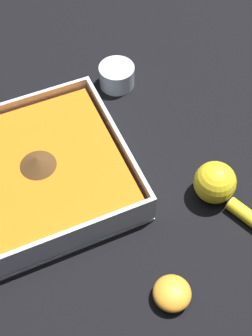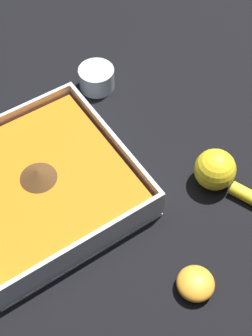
{
  "view_description": "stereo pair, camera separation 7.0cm",
  "coord_description": "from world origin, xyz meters",
  "px_view_note": "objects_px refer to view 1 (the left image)",
  "views": [
    {
      "loc": [
        -0.42,
        0.05,
        0.6
      ],
      "look_at": [
        -0.05,
        -0.11,
        0.03
      ],
      "focal_mm": 50.0,
      "sensor_mm": 36.0,
      "label": 1
    },
    {
      "loc": [
        -0.39,
        0.12,
        0.6
      ],
      "look_at": [
        -0.05,
        -0.11,
        0.03
      ],
      "focal_mm": 50.0,
      "sensor_mm": 36.0,
      "label": 2
    }
  ],
  "objects_px": {
    "square_dish": "(40,173)",
    "lemon_half": "(172,293)",
    "spice_bowl": "(117,76)",
    "lemon_squeezer": "(222,190)"
  },
  "relations": [
    {
      "from": "lemon_squeezer",
      "to": "lemon_half",
      "type": "bearing_deg",
      "value": 105.78
    },
    {
      "from": "square_dish",
      "to": "spice_bowl",
      "type": "xyz_separation_m",
      "value": [
        0.15,
        -0.19,
        -0.01
      ]
    },
    {
      "from": "square_dish",
      "to": "spice_bowl",
      "type": "bearing_deg",
      "value": -51.57
    },
    {
      "from": "square_dish",
      "to": "spice_bowl",
      "type": "relative_size",
      "value": 4.13
    },
    {
      "from": "square_dish",
      "to": "lemon_half",
      "type": "relative_size",
      "value": 5.1
    },
    {
      "from": "spice_bowl",
      "to": "lemon_half",
      "type": "relative_size",
      "value": 1.23
    },
    {
      "from": "spice_bowl",
      "to": "lemon_half",
      "type": "height_order",
      "value": "spice_bowl"
    },
    {
      "from": "square_dish",
      "to": "lemon_half",
      "type": "distance_m",
      "value": 0.26
    },
    {
      "from": "square_dish",
      "to": "lemon_half",
      "type": "height_order",
      "value": "square_dish"
    },
    {
      "from": "lemon_half",
      "to": "lemon_squeezer",
      "type": "bearing_deg",
      "value": -52.03
    }
  ]
}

